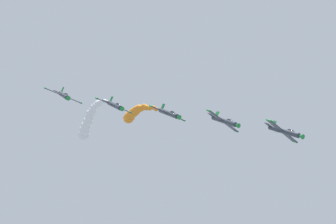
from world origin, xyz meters
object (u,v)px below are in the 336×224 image
at_px(airplane_lead, 284,131).
at_px(airplane_right_outer, 64,95).
at_px(airplane_right_inner, 169,113).
at_px(airplane_left_outer, 115,105).
at_px(airplane_left_inner, 224,121).

bearing_deg(airplane_lead, airplane_right_outer, -36.94).
bearing_deg(airplane_right_inner, airplane_left_outer, -37.92).
distance_m(airplane_left_outer, airplane_right_outer, 12.47).
xyz_separation_m(airplane_left_inner, airplane_left_outer, (20.64, -15.51, 2.70)).
height_order(airplane_lead, airplane_right_outer, airplane_right_outer).
distance_m(airplane_left_inner, airplane_right_inner, 12.78).
distance_m(airplane_lead, airplane_left_inner, 13.03).
height_order(airplane_right_inner, airplane_left_outer, airplane_left_outer).
height_order(airplane_lead, airplane_left_inner, airplane_left_inner).
xyz_separation_m(airplane_lead, airplane_right_inner, (19.66, -16.42, 2.73)).
xyz_separation_m(airplane_lead, airplane_left_outer, (30.00, -24.47, 4.11)).
height_order(airplane_lead, airplane_right_inner, airplane_right_inner).
bearing_deg(airplane_right_inner, airplane_left_inner, 144.09).
relative_size(airplane_left_inner, airplane_right_outer, 1.00).
height_order(airplane_lead, airplane_left_outer, airplane_left_outer).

